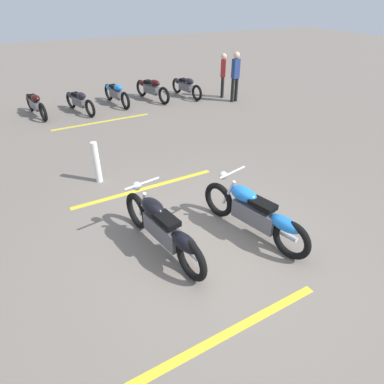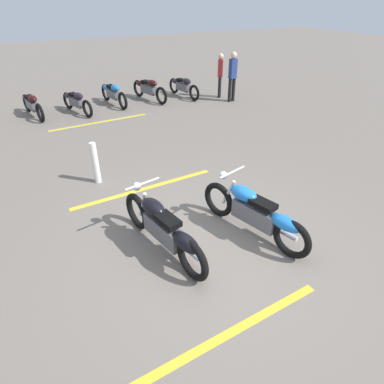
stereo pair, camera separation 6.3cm
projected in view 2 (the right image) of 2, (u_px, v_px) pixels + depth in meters
name	position (u px, v px, depth m)	size (l,w,h in m)	color
ground_plane	(214.00, 247.00, 5.42)	(60.00, 60.00, 0.00)	slate
motorcycle_bright_foreground	(255.00, 213.00, 5.47)	(2.17, 0.84, 1.04)	black
motorcycle_dark_foreground	(164.00, 228.00, 5.11)	(2.21, 0.75, 1.04)	black
motorcycle_row_far_left	(183.00, 86.00, 13.06)	(2.00, 0.46, 0.76)	black
motorcycle_row_left	(148.00, 88.00, 12.63)	(2.09, 0.67, 0.81)	black
motorcycle_row_center	(113.00, 93.00, 12.12)	(2.04, 0.48, 0.77)	black
motorcycle_row_right	(76.00, 101.00, 11.30)	(1.88, 0.70, 0.73)	black
motorcycle_row_far_right	(32.00, 104.00, 10.96)	(1.98, 0.55, 0.76)	black
bystander_near_row	(220.00, 73.00, 12.73)	(0.29, 0.28, 1.65)	black
bystander_secondary	(233.00, 74.00, 12.17)	(0.23, 0.30, 1.80)	black
bollard_post	(95.00, 163.00, 7.06)	(0.14, 0.14, 0.94)	white
parking_stripe_near	(219.00, 339.00, 3.99)	(3.20, 0.12, 0.01)	yellow
parking_stripe_mid	(145.00, 188.00, 7.05)	(3.20, 0.12, 0.01)	yellow
parking_stripe_far	(100.00, 122.00, 10.64)	(3.20, 0.12, 0.01)	yellow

